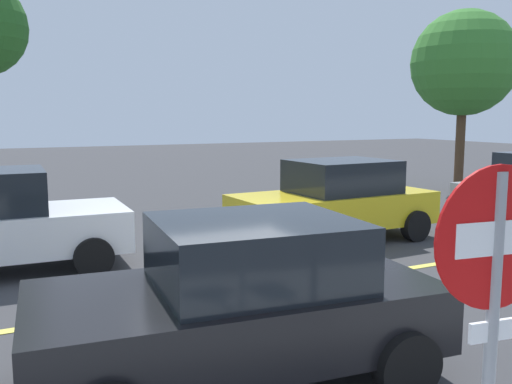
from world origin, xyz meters
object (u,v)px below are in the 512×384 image
at_px(stop_sign, 493,305).
at_px(car_black_far_lane, 241,300).
at_px(car_yellow_near_curb, 336,200).
at_px(tree_centre_verge, 464,64).

distance_m(stop_sign, car_black_far_lane, 2.91).
height_order(car_yellow_near_curb, car_black_far_lane, car_yellow_near_curb).
relative_size(car_yellow_near_curb, tree_centre_verge, 0.71).
bearing_deg(stop_sign, car_black_far_lane, 93.24).
relative_size(stop_sign, tree_centre_verge, 0.39).
distance_m(car_yellow_near_curb, tree_centre_verge, 9.85).
bearing_deg(car_black_far_lane, tree_centre_verge, 36.38).
height_order(car_yellow_near_curb, tree_centre_verge, tree_centre_verge).
bearing_deg(car_yellow_near_curb, stop_sign, -119.12).
xyz_separation_m(car_yellow_near_curb, car_black_far_lane, (-4.35, -4.73, -0.03)).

